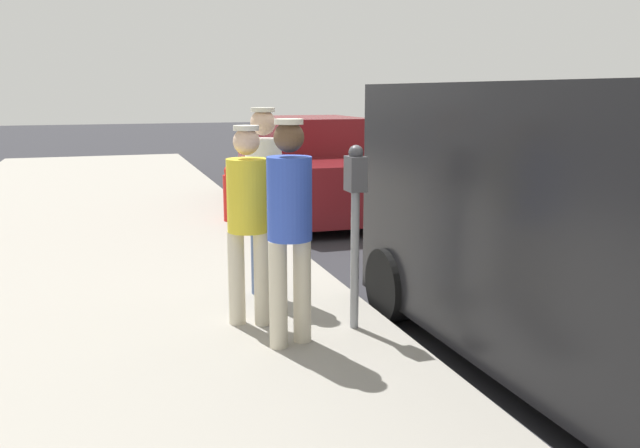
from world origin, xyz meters
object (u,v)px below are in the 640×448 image
(pedestrian_in_blue, at_px, (290,218))
(pedestrian_in_white, at_px, (264,189))
(parked_sedan_behind, at_px, (313,170))
(fire_hydrant, at_px, (231,194))
(parking_meter_near, at_px, (355,206))
(pedestrian_in_yellow, at_px, (248,213))

(pedestrian_in_blue, bearing_deg, pedestrian_in_white, -94.83)
(pedestrian_in_blue, xyz_separation_m, parked_sedan_behind, (-2.12, -6.11, -0.40))
(pedestrian_in_blue, relative_size, fire_hydrant, 2.02)
(parking_meter_near, relative_size, pedestrian_in_white, 0.85)
(fire_hydrant, bearing_deg, parking_meter_near, 91.16)
(pedestrian_in_yellow, distance_m, parked_sedan_behind, 6.03)
(pedestrian_in_white, bearing_deg, parked_sedan_behind, -112.59)
(pedestrian_in_yellow, distance_m, pedestrian_in_blue, 0.59)
(pedestrian_in_yellow, relative_size, pedestrian_in_blue, 0.96)
(pedestrian_in_yellow, bearing_deg, parked_sedan_behind, -112.67)
(pedestrian_in_yellow, height_order, parked_sedan_behind, pedestrian_in_yellow)
(parking_meter_near, height_order, pedestrian_in_yellow, pedestrian_in_yellow)
(parked_sedan_behind, bearing_deg, pedestrian_in_white, 67.41)
(pedestrian_in_blue, distance_m, fire_hydrant, 5.17)
(parking_meter_near, relative_size, pedestrian_in_blue, 0.87)
(pedestrian_in_yellow, xyz_separation_m, parked_sedan_behind, (-2.32, -5.56, -0.36))
(pedestrian_in_blue, bearing_deg, parked_sedan_behind, -109.13)
(pedestrian_in_blue, relative_size, parked_sedan_behind, 0.39)
(parking_meter_near, distance_m, fire_hydrant, 4.96)
(pedestrian_in_white, relative_size, pedestrian_in_blue, 1.03)
(pedestrian_in_yellow, distance_m, pedestrian_in_white, 0.79)
(parking_meter_near, xyz_separation_m, pedestrian_in_white, (0.50, -1.08, 0.00))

